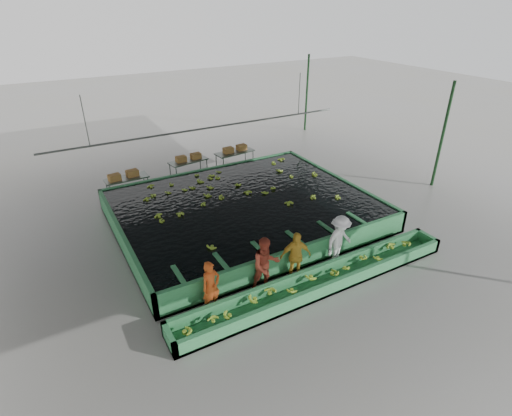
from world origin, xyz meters
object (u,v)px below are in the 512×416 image
packing_table_mid (189,169)px  worker_b (266,265)px  worker_a (211,287)px  box_stack_left (124,178)px  packing_table_right (235,160)px  flotation_tank (244,210)px  sorting_trough (320,282)px  box_stack_mid (189,160)px  box_stack_right (235,151)px  packing_table_left (128,186)px  worker_d (339,240)px  worker_c (295,256)px

packing_table_mid → worker_b: bearing=-96.9°
worker_a → box_stack_left: bearing=80.3°
packing_table_mid → packing_table_right: 2.57m
worker_a → flotation_tank: bearing=40.0°
worker_b → packing_table_mid: 9.78m
flotation_tank → box_stack_left: box_stack_left is taller
box_stack_left → worker_b: bearing=-76.3°
worker_a → sorting_trough: bearing=-25.4°
box_stack_mid → box_stack_right: bearing=-3.1°
box_stack_mid → worker_b: bearing=-97.1°
packing_table_left → packing_table_mid: size_ratio=0.99×
flotation_tank → packing_table_mid: (-0.34, 5.39, -0.00)m
worker_a → worker_d: bearing=-12.0°
box_stack_left → box_stack_right: bearing=5.2°
sorting_trough → box_stack_left: size_ratio=7.34×
packing_table_mid → packing_table_right: packing_table_right is taller
box_stack_mid → worker_d: bearing=-80.1°
flotation_tank → worker_b: worker_b is taller
sorting_trough → worker_c: worker_c is taller
sorting_trough → box_stack_mid: bearing=91.7°
worker_a → packing_table_right: (5.58, 9.54, -0.35)m
worker_c → worker_d: 1.81m
packing_table_right → box_stack_right: bearing=32.4°
flotation_tank → packing_table_mid: size_ratio=5.10×
worker_a → box_stack_left: 9.03m
box_stack_mid → box_stack_right: 2.58m
worker_c → packing_table_mid: 9.70m
worker_c → packing_table_right: size_ratio=0.84×
worker_b → box_stack_right: bearing=77.2°
flotation_tank → worker_b: bearing=-109.5°
worker_a → packing_table_left: worker_a is taller
packing_table_left → packing_table_right: size_ratio=0.92×
worker_a → worker_d: worker_d is taller
worker_b → box_stack_mid: bearing=91.6°
box_stack_right → worker_d: bearing=-95.2°
worker_b → box_stack_left: 9.28m
flotation_tank → worker_d: 4.54m
worker_b → worker_d: 2.91m
sorting_trough → worker_c: (-0.42, 0.80, 0.62)m
worker_d → packing_table_right: size_ratio=0.87×
packing_table_left → box_stack_left: box_stack_left is taller
flotation_tank → worker_c: size_ratio=5.72×
box_stack_mid → box_stack_right: box_stack_right is taller
worker_c → packing_table_right: bearing=90.3°
worker_a → packing_table_left: (-0.24, 9.04, -0.38)m
packing_table_mid → box_stack_right: box_stack_right is taller
worker_d → box_stack_mid: bearing=86.5°
worker_d → packing_table_mid: (-1.73, 9.69, -0.47)m
worker_a → packing_table_right: worker_a is taller
packing_table_mid → box_stack_mid: 0.45m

